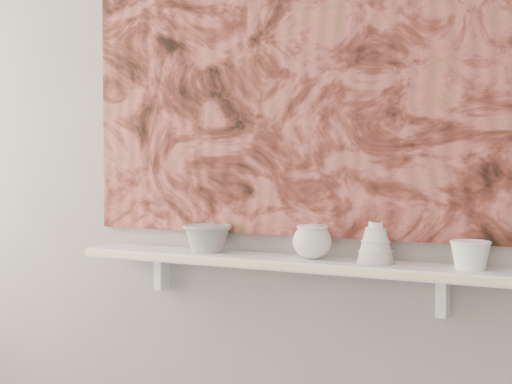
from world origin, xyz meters
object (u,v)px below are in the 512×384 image
Objects in this scene: cup_cream at (312,241)px; bowl_white at (470,255)px; bowl_grey at (207,238)px; bell_vessel at (376,242)px; painting at (291,63)px; shelf at (280,262)px.

cup_cream is 1.07× the size of bowl_white.
bell_vessel is (0.57, 0.00, 0.01)m from bowl_grey.
painting is 13.51× the size of bowl_white.
painting is 0.57m from cup_cream.
painting is 0.64m from bell_vessel.
shelf is at bearing 0.00° from bowl_grey.
painting is at bearing 90.00° from shelf.
shelf is 8.56× the size of bowl_grey.
bell_vessel is 0.27m from bowl_white.
bell_vessel is 1.10× the size of bowl_white.
shelf is 0.63m from painting.
painting reaches higher than cup_cream.
bowl_grey is at bearing 180.00° from shelf.
bowl_grey is 0.37m from cup_cream.
bowl_grey reaches higher than bowl_white.
painting is 0.63m from bowl_grey.
bowl_grey is (-0.26, 0.00, 0.06)m from shelf.
shelf is 11.49× the size of bell_vessel.
bowl_white reaches higher than shelf.
bowl_grey is 0.84m from bowl_white.
shelf is 0.93× the size of painting.
shelf is 11.83× the size of cup_cream.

